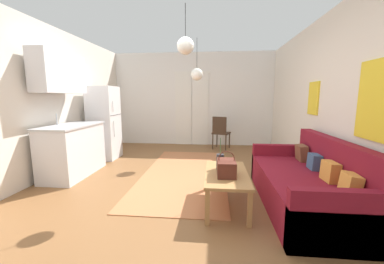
{
  "coord_description": "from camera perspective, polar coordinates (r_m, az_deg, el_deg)",
  "views": [
    {
      "loc": [
        0.62,
        -3.11,
        1.4
      ],
      "look_at": [
        0.2,
        1.13,
        0.74
      ],
      "focal_mm": 21.38,
      "sensor_mm": 36.0,
      "label": 1
    }
  ],
  "objects": [
    {
      "name": "ground_plane",
      "position": [
        3.49,
        -5.3,
        -15.73
      ],
      "size": [
        5.11,
        7.59,
        0.1
      ],
      "primitive_type": "cube",
      "color": "brown"
    },
    {
      "name": "wall_back",
      "position": [
        6.69,
        0.28,
        8.05
      ],
      "size": [
        4.71,
        0.13,
        2.63
      ],
      "color": "white",
      "rests_on": "ground_plane"
    },
    {
      "name": "wall_right",
      "position": [
        3.54,
        34.28,
        5.99
      ],
      "size": [
        0.12,
        7.19,
        2.63
      ],
      "color": "silver",
      "rests_on": "ground_plane"
    },
    {
      "name": "wall_left",
      "position": [
        4.27,
        -37.81,
        5.9
      ],
      "size": [
        0.12,
        7.19,
        2.63
      ],
      "color": "silver",
      "rests_on": "ground_plane"
    },
    {
      "name": "area_rug",
      "position": [
        4.28,
        -1.78,
        -10.19
      ],
      "size": [
        1.46,
        3.17,
        0.01
      ],
      "primitive_type": "cube",
      "color": "#B26B42",
      "rests_on": "ground_plane"
    },
    {
      "name": "couch",
      "position": [
        3.33,
        27.01,
        -11.8
      ],
      "size": [
        0.92,
        1.98,
        0.88
      ],
      "color": "maroon",
      "rests_on": "ground_plane"
    },
    {
      "name": "coffee_table",
      "position": [
        3.0,
        8.59,
        -11.0
      ],
      "size": [
        0.53,
        1.05,
        0.44
      ],
      "color": "#A87542",
      "rests_on": "ground_plane"
    },
    {
      "name": "bamboo_vase",
      "position": [
        3.09,
        7.02,
        -7.3
      ],
      "size": [
        0.1,
        0.1,
        0.42
      ],
      "color": "#2D2D33",
      "rests_on": "coffee_table"
    },
    {
      "name": "handbag",
      "position": [
        2.85,
        8.56,
        -8.81
      ],
      "size": [
        0.22,
        0.31,
        0.31
      ],
      "color": "#512319",
      "rests_on": "coffee_table"
    },
    {
      "name": "refrigerator",
      "position": [
        5.51,
        -21.04,
        2.12
      ],
      "size": [
        0.58,
        0.59,
        1.62
      ],
      "color": "white",
      "rests_on": "ground_plane"
    },
    {
      "name": "kitchen_counter",
      "position": [
        4.56,
        -28.23,
        0.44
      ],
      "size": [
        0.61,
        1.22,
        2.14
      ],
      "color": "silver",
      "rests_on": "ground_plane"
    },
    {
      "name": "accent_chair",
      "position": [
        6.13,
        7.14,
        0.22
      ],
      "size": [
        0.53,
        0.52,
        0.88
      ],
      "rotation": [
        0.0,
        0.0,
        2.8
      ],
      "color": "#382619",
      "rests_on": "ground_plane"
    },
    {
      "name": "pendant_lamp_near",
      "position": [
        3.34,
        -1.64,
        20.71
      ],
      "size": [
        0.24,
        0.24,
        0.67
      ],
      "color": "black"
    },
    {
      "name": "pendant_lamp_far",
      "position": [
        5.08,
        1.23,
        14.19
      ],
      "size": [
        0.26,
        0.26,
        0.89
      ],
      "color": "black"
    }
  ]
}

